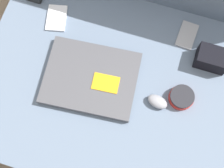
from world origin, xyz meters
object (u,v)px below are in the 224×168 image
Objects in this scene: computer_mouse at (157,102)px; camera_pouch at (212,59)px; laptop at (91,78)px; phone_black at (57,18)px; speaker_puck at (182,97)px; phone_silver at (187,35)px.

camera_pouch is at bearing 66.56° from computer_mouse.
laptop is 4.33× the size of computer_mouse.
speaker_puck is at bearing -30.11° from phone_black.
speaker_puck is 0.80× the size of phone_silver.
phone_silver is (0.04, 0.28, -0.01)m from computer_mouse.
phone_silver is at bearing -3.69° from phone_black.
phone_black is at bearing 167.11° from computer_mouse.
laptop is 0.42m from camera_pouch.
computer_mouse reaches higher than phone_silver.
phone_black is at bearing 162.77° from speaker_puck.
speaker_puck is at bearing -112.11° from camera_pouch.
speaker_puck reaches higher than laptop.
laptop is 3.10× the size of camera_pouch.
computer_mouse is 0.91× the size of speaker_puck.
laptop is at bearing -153.94° from camera_pouch.
computer_mouse is at bearing -37.21° from phone_black.
laptop is at bearing -171.77° from computer_mouse.
laptop is 3.94× the size of speaker_puck.
phone_silver is (-0.04, 0.24, -0.01)m from speaker_puck.
phone_silver is 0.99× the size of camera_pouch.
phone_silver is 0.13m from camera_pouch.
computer_mouse is at bearing -151.95° from speaker_puck.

